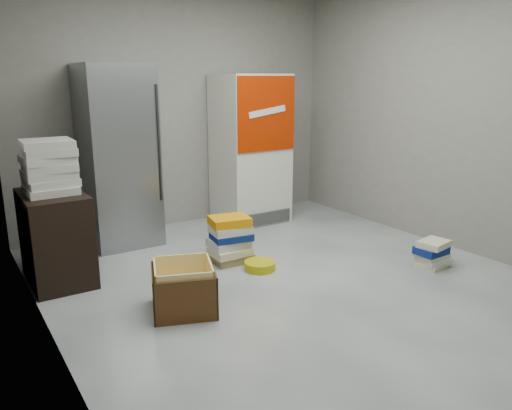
{
  "coord_description": "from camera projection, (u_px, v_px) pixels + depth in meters",
  "views": [
    {
      "loc": [
        -2.51,
        -3.05,
        1.77
      ],
      "look_at": [
        -0.09,
        0.7,
        0.62
      ],
      "focal_mm": 35.0,
      "sensor_mm": 36.0,
      "label": 1
    }
  ],
  "objects": [
    {
      "name": "coke_cooler",
      "position": [
        250.0,
        149.0,
        6.14
      ],
      "size": [
        0.8,
        0.73,
        1.8
      ],
      "color": "silver",
      "rests_on": "ground"
    },
    {
      "name": "supply_box_stack",
      "position": [
        49.0,
        167.0,
        4.23
      ],
      "size": [
        0.44,
        0.44,
        0.45
      ],
      "color": "beige",
      "rests_on": "wood_shelf"
    },
    {
      "name": "wood_shelf",
      "position": [
        56.0,
        237.0,
        4.38
      ],
      "size": [
        0.5,
        0.8,
        0.8
      ],
      "primitive_type": "cube",
      "color": "black",
      "rests_on": "ground"
    },
    {
      "name": "steel_fridge",
      "position": [
        118.0,
        156.0,
        5.27
      ],
      "size": [
        0.7,
        0.72,
        1.9
      ],
      "color": "#999BA1",
      "rests_on": "ground"
    },
    {
      "name": "phonebook_stack_main",
      "position": [
        230.0,
        239.0,
        4.86
      ],
      "size": [
        0.43,
        0.36,
        0.46
      ],
      "rotation": [
        0.0,
        0.0,
        -0.16
      ],
      "color": "#94824B",
      "rests_on": "ground"
    },
    {
      "name": "cardboard_box",
      "position": [
        184.0,
        291.0,
        3.86
      ],
      "size": [
        0.61,
        0.61,
        0.38
      ],
      "rotation": [
        0.0,
        0.0,
        -0.35
      ],
      "color": "yellow",
      "rests_on": "ground"
    },
    {
      "name": "ground",
      "position": [
        309.0,
        291.0,
        4.25
      ],
      "size": [
        5.0,
        5.0,
        0.0
      ],
      "primitive_type": "plane",
      "color": "beige",
      "rests_on": "ground"
    },
    {
      "name": "room_shell",
      "position": [
        315.0,
        73.0,
        3.8
      ],
      "size": [
        4.04,
        5.04,
        2.82
      ],
      "color": "gray",
      "rests_on": "ground"
    },
    {
      "name": "bucket_lid",
      "position": [
        260.0,
        265.0,
        4.7
      ],
      "size": [
        0.33,
        0.33,
        0.08
      ],
      "primitive_type": "cylinder",
      "rotation": [
        0.0,
        0.0,
        0.13
      ],
      "color": "#BCAF0A",
      "rests_on": "ground"
    },
    {
      "name": "phonebook_stack_side",
      "position": [
        433.0,
        254.0,
        4.76
      ],
      "size": [
        0.33,
        0.27,
        0.26
      ],
      "rotation": [
        0.0,
        0.0,
        0.05
      ],
      "color": "beige",
      "rests_on": "ground"
    }
  ]
}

